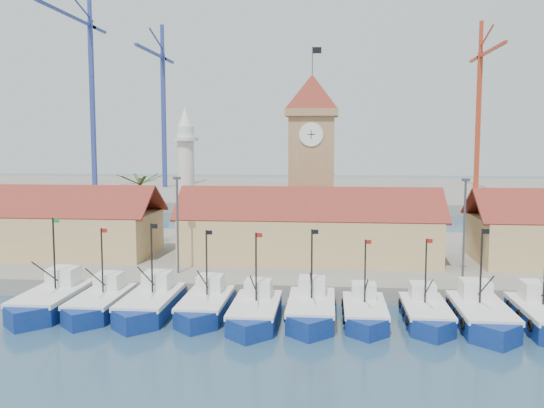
# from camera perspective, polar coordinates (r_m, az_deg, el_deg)

# --- Properties ---
(ground) EXTENTS (400.00, 400.00, 0.00)m
(ground) POSITION_cam_1_polar(r_m,az_deg,el_deg) (44.89, 2.64, -11.99)
(ground) COLOR navy
(ground) RESTS_ON ground
(quay) EXTENTS (140.00, 32.00, 1.50)m
(quay) POSITION_cam_1_polar(r_m,az_deg,el_deg) (67.95, 3.64, -5.12)
(quay) COLOR gray
(quay) RESTS_ON ground
(terminal) EXTENTS (240.00, 80.00, 2.00)m
(terminal) POSITION_cam_1_polar(r_m,az_deg,el_deg) (153.19, 4.67, 1.19)
(terminal) COLOR gray
(terminal) RESTS_ON ground
(boat_0) EXTENTS (3.88, 10.62, 8.04)m
(boat_0) POSITION_cam_1_polar(r_m,az_deg,el_deg) (52.77, -20.13, -8.67)
(boat_0) COLOR navy
(boat_0) RESTS_ON ground
(boat_1) EXTENTS (3.48, 9.53, 7.21)m
(boat_1) POSITION_cam_1_polar(r_m,az_deg,el_deg) (51.16, -15.94, -9.09)
(boat_1) COLOR navy
(boat_1) RESTS_ON ground
(boat_2) EXTENTS (3.70, 10.14, 7.67)m
(boat_2) POSITION_cam_1_polar(r_m,az_deg,el_deg) (49.70, -11.48, -9.37)
(boat_2) COLOR navy
(boat_2) RESTS_ON ground
(boat_3) EXTENTS (3.46, 9.47, 7.17)m
(boat_3) POSITION_cam_1_polar(r_m,az_deg,el_deg) (48.79, -6.34, -9.64)
(boat_3) COLOR navy
(boat_3) RESTS_ON ground
(boat_4) EXTENTS (3.50, 9.59, 7.26)m
(boat_4) POSITION_cam_1_polar(r_m,az_deg,el_deg) (46.71, -1.63, -10.30)
(boat_4) COLOR navy
(boat_4) RESTS_ON ground
(boat_5) EXTENTS (3.59, 9.83, 7.44)m
(boat_5) POSITION_cam_1_polar(r_m,az_deg,el_deg) (47.33, 3.70, -10.07)
(boat_5) COLOR navy
(boat_5) RESTS_ON ground
(boat_6) EXTENTS (3.22, 8.82, 6.67)m
(boat_6) POSITION_cam_1_polar(r_m,az_deg,el_deg) (47.36, 8.75, -10.22)
(boat_6) COLOR navy
(boat_6) RESTS_ON ground
(boat_7) EXTENTS (3.28, 8.99, 6.80)m
(boat_7) POSITION_cam_1_polar(r_m,az_deg,el_deg) (47.98, 14.32, -10.11)
(boat_7) COLOR navy
(boat_7) RESTS_ON ground
(boat_8) EXTENTS (3.73, 10.21, 7.73)m
(boat_8) POSITION_cam_1_polar(r_m,az_deg,el_deg) (48.29, 19.19, -10.03)
(boat_8) COLOR navy
(boat_8) RESTS_ON ground
(hall_left) EXTENTS (31.20, 10.13, 7.61)m
(hall_left) POSITION_cam_1_polar(r_m,az_deg,el_deg) (71.97, -22.86, -2.35)
(hall_left) COLOR tan
(hall_left) RESTS_ON quay
(hall_center) EXTENTS (27.04, 10.13, 7.61)m
(hall_center) POSITION_cam_1_polar(r_m,az_deg,el_deg) (63.45, 3.55, -2.95)
(hall_center) COLOR tan
(hall_center) RESTS_ON quay
(clock_tower) EXTENTS (5.80, 5.80, 22.70)m
(clock_tower) POSITION_cam_1_polar(r_m,az_deg,el_deg) (68.69, 3.76, 4.42)
(clock_tower) COLOR #A37D53
(clock_tower) RESTS_ON quay
(minaret) EXTENTS (3.00, 3.00, 16.30)m
(minaret) POSITION_cam_1_polar(r_m,az_deg,el_deg) (72.78, -8.10, 2.70)
(minaret) COLOR silver
(minaret) RESTS_ON quay
(palm_tree) EXTENTS (5.60, 5.03, 8.39)m
(palm_tree) POSITION_cam_1_polar(r_m,az_deg,el_deg) (72.49, -12.28, -0.15)
(palm_tree) COLOR brown
(palm_tree) RESTS_ON quay
(lamp_posts) EXTENTS (80.70, 0.25, 9.03)m
(lamp_posts) POSITION_cam_1_polar(r_m,az_deg,el_deg) (55.16, 3.81, -1.70)
(lamp_posts) COLOR #3F3F44
(lamp_posts) RESTS_ON quay
(crane_blue_far) EXTENTS (1.00, 37.39, 47.42)m
(crane_blue_far) POSITION_cam_1_polar(r_m,az_deg,el_deg) (154.70, -16.89, 11.27)
(crane_blue_far) COLOR navy
(crane_blue_far) RESTS_ON terminal
(crane_blue_near) EXTENTS (1.00, 31.17, 40.40)m
(crane_blue_near) POSITION_cam_1_polar(r_m,az_deg,el_deg) (155.50, -10.31, 9.78)
(crane_blue_near) COLOR navy
(crane_blue_near) RESTS_ON terminal
(crane_red_right) EXTENTS (1.00, 30.85, 39.35)m
(crane_red_right) POSITION_cam_1_polar(r_m,az_deg,el_deg) (150.79, 19.01, 9.44)
(crane_red_right) COLOR #B3361B
(crane_red_right) RESTS_ON terminal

